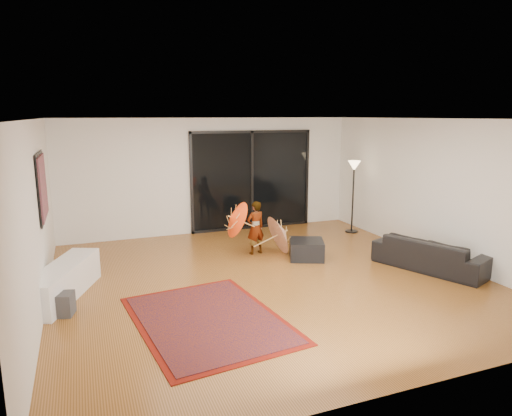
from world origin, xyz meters
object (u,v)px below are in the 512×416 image
media_console (63,281)px  child (255,228)px  ottoman (306,249)px  sofa (431,254)px

media_console → child: child is taller
ottoman → child: 1.11m
child → ottoman: bearing=128.7°
media_console → ottoman: size_ratio=2.87×
child → media_console: bearing=4.6°
media_console → child: 3.73m
sofa → child: size_ratio=1.85×
sofa → ottoman: 2.28m
media_console → sofa: size_ratio=0.93×
ottoman → media_console: bearing=-175.0°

